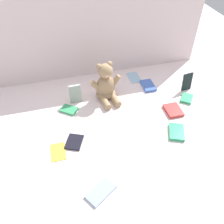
{
  "coord_description": "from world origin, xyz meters",
  "views": [
    {
      "loc": [
        -0.23,
        -1.02,
        1.01
      ],
      "look_at": [
        0.01,
        -0.1,
        0.1
      ],
      "focal_mm": 37.97,
      "sensor_mm": 36.0,
      "label": 1
    }
  ],
  "objects_px": {
    "book_case_5": "(75,94)",
    "book_case_4": "(173,110)",
    "book_case_2": "(187,98)",
    "book_case_3": "(187,82)",
    "teddy_bear": "(106,86)",
    "book_case_0": "(177,132)",
    "book_case_8": "(74,142)",
    "book_case_6": "(58,152)",
    "book_case_10": "(69,110)",
    "book_case_9": "(134,77)",
    "book_case_7": "(101,192)",
    "book_case_1": "(148,86)"
  },
  "relations": [
    {
      "from": "book_case_0",
      "to": "book_case_2",
      "type": "distance_m",
      "value": 0.32
    },
    {
      "from": "book_case_3",
      "to": "book_case_7",
      "type": "xyz_separation_m",
      "value": [
        -0.73,
        -0.59,
        -0.06
      ]
    },
    {
      "from": "book_case_2",
      "to": "book_case_4",
      "type": "distance_m",
      "value": 0.16
    },
    {
      "from": "book_case_0",
      "to": "book_case_1",
      "type": "relative_size",
      "value": 0.97
    },
    {
      "from": "book_case_2",
      "to": "book_case_7",
      "type": "relative_size",
      "value": 0.68
    },
    {
      "from": "teddy_bear",
      "to": "book_case_9",
      "type": "xyz_separation_m",
      "value": [
        0.25,
        0.16,
        -0.09
      ]
    },
    {
      "from": "book_case_0",
      "to": "book_case_5",
      "type": "height_order",
      "value": "book_case_5"
    },
    {
      "from": "book_case_5",
      "to": "book_case_7",
      "type": "xyz_separation_m",
      "value": [
        0.01,
        -0.66,
        -0.06
      ]
    },
    {
      "from": "teddy_bear",
      "to": "book_case_5",
      "type": "xyz_separation_m",
      "value": [
        -0.2,
        0.01,
        -0.03
      ]
    },
    {
      "from": "book_case_5",
      "to": "book_case_8",
      "type": "height_order",
      "value": "book_case_5"
    },
    {
      "from": "book_case_8",
      "to": "book_case_10",
      "type": "xyz_separation_m",
      "value": [
        0.01,
        0.26,
        0.0
      ]
    },
    {
      "from": "teddy_bear",
      "to": "book_case_4",
      "type": "distance_m",
      "value": 0.45
    },
    {
      "from": "teddy_bear",
      "to": "book_case_2",
      "type": "height_order",
      "value": "teddy_bear"
    },
    {
      "from": "book_case_1",
      "to": "book_case_3",
      "type": "height_order",
      "value": "book_case_3"
    },
    {
      "from": "book_case_2",
      "to": "book_case_6",
      "type": "distance_m",
      "value": 0.88
    },
    {
      "from": "book_case_6",
      "to": "book_case_3",
      "type": "bearing_deg",
      "value": 19.76
    },
    {
      "from": "book_case_4",
      "to": "book_case_7",
      "type": "distance_m",
      "value": 0.69
    },
    {
      "from": "book_case_1",
      "to": "book_case_3",
      "type": "bearing_deg",
      "value": 158.92
    },
    {
      "from": "book_case_3",
      "to": "book_case_2",
      "type": "bearing_deg",
      "value": -120.09
    },
    {
      "from": "book_case_5",
      "to": "teddy_bear",
      "type": "bearing_deg",
      "value": -4.07
    },
    {
      "from": "book_case_3",
      "to": "book_case_9",
      "type": "relative_size",
      "value": 0.98
    },
    {
      "from": "book_case_2",
      "to": "book_case_10",
      "type": "bearing_deg",
      "value": -148.16
    },
    {
      "from": "book_case_0",
      "to": "book_case_10",
      "type": "xyz_separation_m",
      "value": [
        -0.56,
        0.34,
        -0.0
      ]
    },
    {
      "from": "book_case_2",
      "to": "book_case_5",
      "type": "distance_m",
      "value": 0.72
    },
    {
      "from": "teddy_bear",
      "to": "book_case_0",
      "type": "height_order",
      "value": "teddy_bear"
    },
    {
      "from": "book_case_5",
      "to": "book_case_9",
      "type": "distance_m",
      "value": 0.48
    },
    {
      "from": "teddy_bear",
      "to": "book_case_10",
      "type": "xyz_separation_m",
      "value": [
        -0.25,
        -0.07,
        -0.09
      ]
    },
    {
      "from": "book_case_9",
      "to": "book_case_6",
      "type": "bearing_deg",
      "value": 41.75
    },
    {
      "from": "book_case_4",
      "to": "book_case_0",
      "type": "bearing_deg",
      "value": -108.83
    },
    {
      "from": "book_case_3",
      "to": "teddy_bear",
      "type": "bearing_deg",
      "value": 166.93
    },
    {
      "from": "book_case_2",
      "to": "book_case_3",
      "type": "relative_size",
      "value": 0.75
    },
    {
      "from": "teddy_bear",
      "to": "book_case_4",
      "type": "xyz_separation_m",
      "value": [
        0.37,
        -0.24,
        -0.08
      ]
    },
    {
      "from": "book_case_4",
      "to": "book_case_9",
      "type": "distance_m",
      "value": 0.42
    },
    {
      "from": "book_case_3",
      "to": "book_case_8",
      "type": "distance_m",
      "value": 0.85
    },
    {
      "from": "book_case_2",
      "to": "book_case_8",
      "type": "height_order",
      "value": "book_case_2"
    },
    {
      "from": "book_case_5",
      "to": "book_case_4",
      "type": "bearing_deg",
      "value": -25.53
    },
    {
      "from": "book_case_0",
      "to": "book_case_9",
      "type": "xyz_separation_m",
      "value": [
        -0.06,
        0.57,
        -0.0
      ]
    },
    {
      "from": "book_case_0",
      "to": "book_case_3",
      "type": "xyz_separation_m",
      "value": [
        0.24,
        0.35,
        0.05
      ]
    },
    {
      "from": "teddy_bear",
      "to": "book_case_3",
      "type": "distance_m",
      "value": 0.55
    },
    {
      "from": "book_case_2",
      "to": "book_case_7",
      "type": "distance_m",
      "value": 0.85
    },
    {
      "from": "book_case_5",
      "to": "book_case_6",
      "type": "bearing_deg",
      "value": -113.41
    },
    {
      "from": "teddy_bear",
      "to": "book_case_2",
      "type": "bearing_deg",
      "value": -25.55
    },
    {
      "from": "book_case_2",
      "to": "book_case_9",
      "type": "height_order",
      "value": "book_case_2"
    },
    {
      "from": "book_case_9",
      "to": "book_case_2",
      "type": "bearing_deg",
      "value": 128.54
    },
    {
      "from": "book_case_3",
      "to": "book_case_6",
      "type": "distance_m",
      "value": 0.95
    },
    {
      "from": "book_case_2",
      "to": "book_case_4",
      "type": "bearing_deg",
      "value": -109.8
    },
    {
      "from": "book_case_2",
      "to": "book_case_8",
      "type": "relative_size",
      "value": 0.91
    },
    {
      "from": "book_case_2",
      "to": "book_case_4",
      "type": "height_order",
      "value": "book_case_4"
    },
    {
      "from": "book_case_6",
      "to": "book_case_9",
      "type": "xyz_separation_m",
      "value": [
        0.6,
        0.53,
        0.0
      ]
    },
    {
      "from": "book_case_5",
      "to": "book_case_7",
      "type": "height_order",
      "value": "book_case_5"
    }
  ]
}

